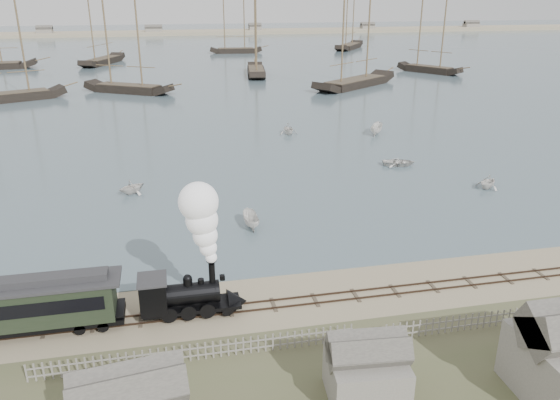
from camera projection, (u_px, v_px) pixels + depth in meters
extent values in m
plane|color=tan|center=(282.00, 289.00, 39.90)|extent=(600.00, 600.00, 0.00)
cube|color=#40545C|center=(182.00, 51.00, 195.05)|extent=(600.00, 336.00, 0.06)
cube|color=#38291E|center=(289.00, 306.00, 37.58)|extent=(120.00, 0.08, 0.12)
cube|color=#38291E|center=(286.00, 299.00, 38.49)|extent=(120.00, 0.08, 0.12)
cube|color=#3F3328|center=(288.00, 303.00, 38.06)|extent=(120.00, 1.80, 0.06)
cube|color=tan|center=(175.00, 35.00, 268.08)|extent=(500.00, 20.00, 1.80)
cube|color=black|center=(192.00, 306.00, 36.55)|extent=(6.46, 1.90, 0.24)
cylinder|color=black|center=(186.00, 294.00, 36.14)|extent=(3.99, 1.42, 1.42)
cube|color=black|center=(153.00, 295.00, 35.67)|extent=(1.71, 2.09, 2.18)
cube|color=#2D2D30|center=(152.00, 280.00, 35.26)|extent=(1.90, 2.28, 0.11)
cylinder|color=black|center=(212.00, 274.00, 36.03)|extent=(0.42, 0.42, 1.52)
sphere|color=black|center=(188.00, 279.00, 35.78)|extent=(0.61, 0.61, 0.61)
cone|color=black|center=(237.00, 302.00, 37.18)|extent=(1.33, 1.90, 1.90)
cube|color=black|center=(222.00, 277.00, 36.28)|extent=(0.33, 0.33, 0.33)
cube|color=black|center=(10.00, 325.00, 34.34)|extent=(14.07, 2.31, 0.35)
cube|color=black|center=(6.00, 306.00, 33.83)|extent=(13.06, 2.51, 2.51)
cube|color=black|center=(0.00, 314.00, 32.57)|extent=(12.06, 0.06, 0.90)
cube|color=black|center=(10.00, 292.00, 34.90)|extent=(12.06, 0.06, 0.90)
cube|color=#2D2D30|center=(2.00, 288.00, 33.36)|extent=(14.07, 2.71, 0.18)
cube|color=#2D2D30|center=(1.00, 284.00, 33.25)|extent=(12.56, 1.21, 0.45)
imported|color=silver|center=(62.00, 303.00, 37.32)|extent=(3.59, 4.69, 0.91)
imported|color=silver|center=(132.00, 187.00, 58.20)|extent=(3.81, 3.93, 1.58)
imported|color=silver|center=(251.00, 221.00, 49.94)|extent=(3.46, 1.39, 1.32)
imported|color=silver|center=(399.00, 162.00, 67.73)|extent=(3.68, 4.54, 0.83)
imported|color=silver|center=(488.00, 182.00, 59.79)|extent=(3.70, 3.82, 1.54)
imported|color=silver|center=(376.00, 129.00, 82.28)|extent=(4.23, 3.46, 1.56)
imported|color=silver|center=(288.00, 129.00, 82.23)|extent=(3.44, 3.04, 1.68)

